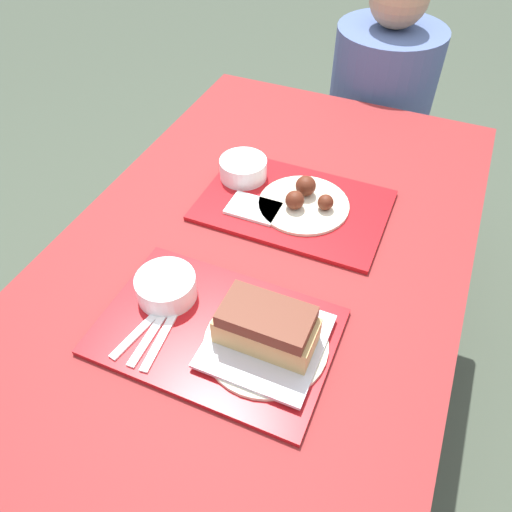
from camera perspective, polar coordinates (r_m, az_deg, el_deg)
ground_plane at (r=1.73m, az=0.15°, el=-17.21°), size 12.00×12.00×0.00m
picnic_table at (r=1.19m, az=0.21°, el=-2.85°), size 0.90×1.50×0.75m
picnic_bench_far at (r=2.08m, az=10.93°, el=10.69°), size 0.85×0.28×0.44m
tray_near at (r=0.97m, az=-4.56°, el=-8.59°), size 0.45×0.30×0.01m
tray_far at (r=1.23m, az=4.32°, el=5.80°), size 0.45×0.30×0.01m
bowl_coleslaw_near at (r=1.01m, az=-10.24°, el=-3.38°), size 0.12×0.12×0.05m
brisket_sandwich_plate at (r=0.91m, az=1.18°, el=-8.70°), size 0.23×0.23×0.10m
plastic_fork_near at (r=0.98m, az=-11.65°, el=-8.33°), size 0.02×0.17×0.00m
plastic_knife_near at (r=0.97m, az=-10.55°, el=-8.78°), size 0.03×0.17×0.00m
plastic_spoon_near at (r=0.99m, az=-12.74°, el=-7.89°), size 0.05×0.17×0.00m
condiment_packet at (r=1.00m, az=-2.79°, el=-5.45°), size 0.04×0.03×0.01m
bowl_coleslaw_far at (r=1.29m, az=-1.47°, el=10.08°), size 0.12×0.12×0.05m
wings_plate_far at (r=1.21m, az=5.58°, el=6.39°), size 0.22×0.22×0.06m
napkin_far at (r=1.20m, az=-0.31°, el=5.49°), size 0.12×0.09×0.01m
person_seated_across at (r=1.91m, az=14.24°, el=18.32°), size 0.36×0.36×0.65m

